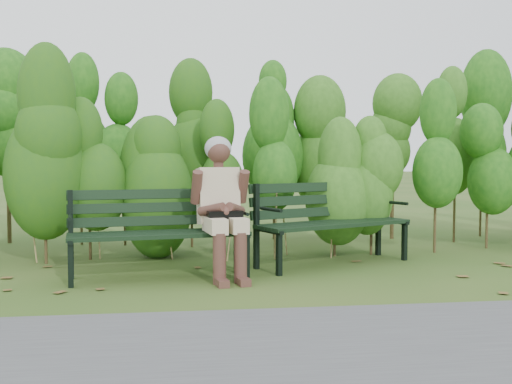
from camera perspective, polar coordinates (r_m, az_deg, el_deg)
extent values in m
plane|color=#2C5017|center=(5.13, 0.51, -8.61)|extent=(80.00, 80.00, 0.00)
cube|color=#474749|center=(3.05, 6.49, -16.95)|extent=(60.00, 2.50, 0.01)
cylinder|color=#47381E|center=(6.47, -20.33, -2.76)|extent=(0.03, 0.03, 0.80)
ellipsoid|color=#1D5716|center=(6.44, -20.45, 2.92)|extent=(0.64, 0.64, 1.44)
cylinder|color=#47381E|center=(6.36, -14.95, -2.77)|extent=(0.03, 0.03, 0.80)
ellipsoid|color=#1D5716|center=(6.33, -15.03, 3.01)|extent=(0.64, 0.64, 1.44)
cylinder|color=#47381E|center=(6.31, -9.43, -2.75)|extent=(0.03, 0.03, 0.80)
ellipsoid|color=#1D5716|center=(6.28, -9.48, 3.07)|extent=(0.64, 0.64, 1.44)
cylinder|color=#47381E|center=(6.32, -3.87, -2.70)|extent=(0.03, 0.03, 0.80)
ellipsoid|color=#1D5716|center=(6.28, -3.89, 3.11)|extent=(0.64, 0.64, 1.44)
cylinder|color=#47381E|center=(6.39, 1.62, -2.63)|extent=(0.03, 0.03, 0.80)
ellipsoid|color=#1D5716|center=(6.35, 1.63, 3.12)|extent=(0.64, 0.64, 1.44)
cylinder|color=#47381E|center=(6.51, 6.95, -2.54)|extent=(0.03, 0.03, 0.80)
ellipsoid|color=#1D5716|center=(6.48, 6.99, 3.10)|extent=(0.64, 0.64, 1.44)
cylinder|color=#47381E|center=(6.69, 12.04, -2.44)|extent=(0.03, 0.03, 0.80)
ellipsoid|color=#1D5716|center=(6.66, 12.11, 3.05)|extent=(0.64, 0.64, 1.44)
cylinder|color=#47381E|center=(6.91, 16.83, -2.32)|extent=(0.03, 0.03, 0.80)
ellipsoid|color=#1D5716|center=(6.88, 16.92, 2.99)|extent=(0.64, 0.64, 1.44)
cylinder|color=#47381E|center=(7.19, 21.29, -2.20)|extent=(0.03, 0.03, 0.80)
ellipsoid|color=#1D5716|center=(7.16, 21.39, 2.91)|extent=(0.64, 0.64, 1.44)
cylinder|color=#47381E|center=(7.56, -22.71, -0.83)|extent=(0.04, 0.04, 1.10)
ellipsoid|color=#295D1B|center=(7.55, -22.85, 5.85)|extent=(0.70, 0.70, 1.98)
cylinder|color=#47381E|center=(7.39, -16.96, -0.80)|extent=(0.04, 0.04, 1.10)
ellipsoid|color=#295D1B|center=(7.39, -17.07, 6.02)|extent=(0.70, 0.70, 1.98)
cylinder|color=#47381E|center=(7.30, -11.00, -0.77)|extent=(0.04, 0.04, 1.10)
ellipsoid|color=#295D1B|center=(7.30, -11.08, 6.14)|extent=(0.70, 0.70, 1.98)
cylinder|color=#47381E|center=(7.30, -4.97, -0.73)|extent=(0.04, 0.04, 1.10)
ellipsoid|color=#295D1B|center=(7.29, -5.01, 6.19)|extent=(0.70, 0.70, 1.98)
cylinder|color=#47381E|center=(7.37, 1.00, -0.67)|extent=(0.04, 0.04, 1.10)
ellipsoid|color=#295D1B|center=(7.36, 1.01, 6.17)|extent=(0.70, 0.70, 1.98)
cylinder|color=#47381E|center=(7.52, 6.80, -0.62)|extent=(0.04, 0.04, 1.10)
ellipsoid|color=#295D1B|center=(7.51, 6.85, 6.09)|extent=(0.70, 0.70, 1.98)
cylinder|color=#47381E|center=(7.74, 12.32, -0.56)|extent=(0.04, 0.04, 1.10)
ellipsoid|color=#295D1B|center=(7.74, 12.40, 5.96)|extent=(0.70, 0.70, 1.98)
cylinder|color=#47381E|center=(8.04, 17.48, -0.50)|extent=(0.04, 0.04, 1.10)
ellipsoid|color=#295D1B|center=(8.03, 17.59, 5.78)|extent=(0.70, 0.70, 1.98)
cylinder|color=#47381E|center=(8.39, 22.24, -0.44)|extent=(0.04, 0.04, 1.10)
ellipsoid|color=#295D1B|center=(8.38, 22.37, 5.58)|extent=(0.70, 0.70, 1.98)
cube|color=brown|center=(4.51, -5.57, -10.27)|extent=(0.10, 0.08, 0.01)
cube|color=brown|center=(6.33, 11.50, -6.37)|extent=(0.11, 0.11, 0.01)
cube|color=brown|center=(4.60, -12.97, -10.04)|extent=(0.08, 0.10, 0.01)
cube|color=brown|center=(5.67, -16.08, -7.56)|extent=(0.10, 0.08, 0.01)
cube|color=brown|center=(4.39, -0.85, -10.62)|extent=(0.11, 0.11, 0.01)
cube|color=brown|center=(4.46, -3.89, -10.39)|extent=(0.08, 0.10, 0.01)
cube|color=brown|center=(6.36, 17.11, -6.41)|extent=(0.11, 0.11, 0.01)
cube|color=brown|center=(4.82, -18.61, -9.53)|extent=(0.11, 0.11, 0.01)
cube|color=brown|center=(5.72, -14.49, -7.44)|extent=(0.07, 0.09, 0.01)
cube|color=brown|center=(5.57, 7.22, -7.66)|extent=(0.11, 0.11, 0.01)
cube|color=brown|center=(5.34, -10.91, -8.16)|extent=(0.11, 0.10, 0.01)
cube|color=brown|center=(5.69, 1.25, -7.41)|extent=(0.11, 0.11, 0.01)
cube|color=brown|center=(4.94, 20.30, -9.24)|extent=(0.11, 0.10, 0.01)
cube|color=brown|center=(5.98, 19.48, -7.06)|extent=(0.09, 0.08, 0.01)
cube|color=brown|center=(5.77, -22.33, -7.50)|extent=(0.11, 0.10, 0.01)
cube|color=brown|center=(4.08, -2.18, -11.70)|extent=(0.10, 0.11, 0.01)
cube|color=black|center=(5.14, -8.94, -4.22)|extent=(1.55, 0.34, 0.03)
cube|color=black|center=(5.25, -9.09, -4.07)|extent=(1.55, 0.34, 0.03)
cube|color=black|center=(5.36, -9.24, -3.93)|extent=(1.55, 0.34, 0.03)
cube|color=black|center=(5.46, -9.38, -3.79)|extent=(1.55, 0.34, 0.03)
cube|color=black|center=(5.53, -9.49, -2.71)|extent=(1.55, 0.29, 0.09)
cube|color=black|center=(5.53, -9.52, -1.45)|extent=(1.55, 0.29, 0.09)
cube|color=black|center=(5.54, -9.55, -0.19)|extent=(1.55, 0.29, 0.09)
cube|color=black|center=(5.12, -17.24, -6.57)|extent=(0.05, 0.05, 0.39)
cube|color=black|center=(5.46, -17.22, -3.90)|extent=(0.05, 0.05, 0.78)
cube|color=black|center=(5.27, -17.25, -4.35)|extent=(0.11, 0.43, 0.03)
cylinder|color=black|center=(5.20, -17.29, -2.33)|extent=(0.08, 0.33, 0.03)
cube|color=black|center=(5.31, -0.87, -6.08)|extent=(0.05, 0.05, 0.39)
cube|color=black|center=(5.64, -1.89, -3.53)|extent=(0.05, 0.05, 0.78)
cube|color=black|center=(5.45, -1.36, -3.95)|extent=(0.11, 0.43, 0.03)
cylinder|color=black|center=(5.39, -1.24, -2.00)|extent=(0.08, 0.33, 0.03)
cube|color=black|center=(5.83, 8.53, -3.17)|extent=(1.53, 0.75, 0.04)
cube|color=black|center=(5.92, 7.83, -3.07)|extent=(1.53, 0.75, 0.04)
cube|color=black|center=(6.00, 7.14, -2.97)|extent=(1.53, 0.75, 0.04)
cube|color=black|center=(6.09, 6.48, -2.88)|extent=(1.53, 0.75, 0.04)
cube|color=black|center=(6.15, 6.00, -1.89)|extent=(1.51, 0.71, 0.10)
cube|color=black|center=(6.15, 5.93, -0.71)|extent=(1.51, 0.71, 0.10)
cube|color=black|center=(6.15, 5.86, 0.48)|extent=(1.51, 0.71, 0.10)
cube|color=black|center=(5.38, 2.21, -5.85)|extent=(0.06, 0.06, 0.41)
cube|color=black|center=(5.68, 0.04, -3.30)|extent=(0.06, 0.06, 0.81)
cube|color=black|center=(5.51, 1.17, -3.70)|extent=(0.23, 0.43, 0.04)
cylinder|color=black|center=(5.45, 1.43, -1.67)|extent=(0.17, 0.32, 0.03)
cube|color=black|center=(6.37, 13.96, -4.53)|extent=(0.06, 0.06, 0.41)
cube|color=black|center=(6.62, 11.58, -2.43)|extent=(0.06, 0.06, 0.81)
cube|color=black|center=(6.48, 12.84, -2.74)|extent=(0.23, 0.43, 0.04)
cylinder|color=black|center=(6.43, 13.14, -1.01)|extent=(0.17, 0.32, 0.03)
cube|color=beige|center=(5.16, -3.94, -3.15)|extent=(0.21, 0.44, 0.13)
cube|color=beige|center=(5.20, -1.98, -3.09)|extent=(0.21, 0.44, 0.13)
cylinder|color=#543027|center=(5.03, -3.50, -6.37)|extent=(0.13, 0.13, 0.43)
cylinder|color=#543027|center=(5.08, -1.49, -6.28)|extent=(0.13, 0.13, 0.43)
cube|color=#543027|center=(4.99, -3.28, -8.61)|extent=(0.12, 0.21, 0.06)
cube|color=#543027|center=(5.03, -1.25, -8.50)|extent=(0.12, 0.21, 0.06)
cube|color=beige|center=(5.43, -3.63, -0.38)|extent=(0.40, 0.31, 0.52)
cylinder|color=#543027|center=(5.40, -3.59, 2.50)|extent=(0.09, 0.09, 0.10)
sphere|color=#543027|center=(5.39, -3.58, 3.89)|extent=(0.21, 0.21, 0.21)
ellipsoid|color=gray|center=(5.41, -3.64, 4.15)|extent=(0.24, 0.23, 0.22)
cylinder|color=#543027|center=(5.30, -5.68, 0.45)|extent=(0.12, 0.22, 0.31)
cylinder|color=#543027|center=(5.39, -1.25, 0.52)|extent=(0.12, 0.22, 0.31)
cylinder|color=#543027|center=(5.20, -4.25, -1.65)|extent=(0.25, 0.25, 0.13)
cylinder|color=#543027|center=(5.25, -1.99, -1.60)|extent=(0.20, 0.28, 0.13)
sphere|color=#543027|center=(5.17, -2.96, -1.90)|extent=(0.11, 0.11, 0.11)
cube|color=black|center=(5.19, -2.98, -2.67)|extent=(0.32, 0.17, 0.16)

